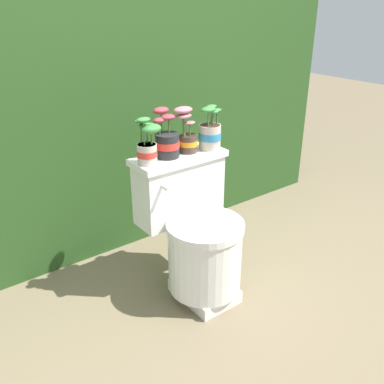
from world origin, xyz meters
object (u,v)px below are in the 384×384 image
potted_plant_left (147,145)px  potted_plant_middle (187,134)px  toilet (196,234)px  potted_plant_midright (210,133)px  potted_plant_midleft (167,140)px

potted_plant_left → potted_plant_middle: bearing=4.7°
potted_plant_left → toilet: bearing=-34.4°
potted_plant_left → potted_plant_middle: (0.23, 0.02, 0.00)m
potted_plant_left → potted_plant_midright: 0.36m
potted_plant_midleft → potted_plant_middle: same height
potted_plant_middle → potted_plant_left: bearing=-175.3°
potted_plant_midleft → potted_plant_midright: potted_plant_midleft is taller
toilet → potted_plant_midleft: size_ratio=3.09×
toilet → potted_plant_midright: size_ratio=3.27×
toilet → potted_plant_midleft: 0.49m
potted_plant_midleft → potted_plant_midright: size_ratio=1.06×
potted_plant_midleft → potted_plant_midright: bearing=-7.4°
toilet → potted_plant_left: size_ratio=3.23×
potted_plant_midleft → potted_plant_middle: bearing=-4.0°
potted_plant_midleft → potted_plant_left: bearing=-167.5°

